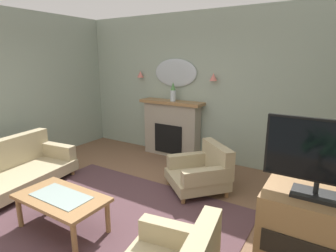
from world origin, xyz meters
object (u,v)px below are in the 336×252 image
object	(u,v)px
coffee_table	(61,201)
floral_couch	(13,169)
mantel_vase_centre	(173,92)
fireplace	(172,129)
wall_sconce_right	(213,77)
wall_sconce_left	(140,74)
tv_cabinet	(308,243)
tv_flatscreen	(320,157)
wall_mirror	(175,73)
armchair_by_coffee_table	(202,171)

from	to	relation	value
coffee_table	floral_couch	xyz separation A→B (m)	(-1.56, 0.30, -0.06)
mantel_vase_centre	coffee_table	world-z (taller)	mantel_vase_centre
fireplace	coffee_table	distance (m)	2.95
wall_sconce_right	wall_sconce_left	bearing A→B (deg)	180.00
floral_couch	tv_cabinet	size ratio (longest dim) A/B	2.00
wall_sconce_right	coffee_table	size ratio (longest dim) A/B	0.13
wall_sconce_right	tv_flatscreen	size ratio (longest dim) A/B	0.17
wall_mirror	tv_flatscreen	xyz separation A→B (m)	(2.80, -2.51, -0.46)
coffee_table	floral_couch	size ratio (longest dim) A/B	0.61
wall_mirror	armchair_by_coffee_table	world-z (taller)	wall_mirror
coffee_table	wall_sconce_right	bearing A→B (deg)	79.18
wall_mirror	wall_sconce_right	bearing A→B (deg)	-3.37
wall_mirror	armchair_by_coffee_table	xyz separation A→B (m)	(1.22, -1.24, -1.40)
coffee_table	fireplace	bearing A→B (deg)	95.31
mantel_vase_centre	wall_mirror	distance (m)	0.41
wall_mirror	wall_sconce_left	xyz separation A→B (m)	(-0.85, -0.05, -0.05)
tv_cabinet	tv_flatscreen	size ratio (longest dim) A/B	1.07
mantel_vase_centre	armchair_by_coffee_table	world-z (taller)	mantel_vase_centre
wall_sconce_right	armchair_by_coffee_table	distance (m)	1.84
wall_sconce_left	tv_cabinet	size ratio (longest dim) A/B	0.16
wall_mirror	fireplace	bearing A→B (deg)	-90.00
mantel_vase_centre	wall_sconce_right	distance (m)	0.87
wall_mirror	wall_sconce_right	distance (m)	0.85
tv_flatscreen	floral_couch	bearing A→B (deg)	-176.20
fireplace	armchair_by_coffee_table	size ratio (longest dim) A/B	1.19
tv_flatscreen	mantel_vase_centre	bearing A→B (deg)	139.68
coffee_table	floral_couch	world-z (taller)	floral_couch
wall_sconce_right	armchair_by_coffee_table	world-z (taller)	wall_sconce_right
wall_mirror	wall_sconce_left	distance (m)	0.85
floral_couch	armchair_by_coffee_table	world-z (taller)	floral_couch
mantel_vase_centre	wall_sconce_left	bearing A→B (deg)	172.41
wall_sconce_left	tv_flatscreen	distance (m)	4.42
armchair_by_coffee_table	tv_cabinet	xyz separation A→B (m)	(1.58, -1.25, 0.15)
floral_couch	mantel_vase_centre	bearing A→B (deg)	62.80
floral_couch	wall_sconce_left	bearing A→B (deg)	80.84
mantel_vase_centre	armchair_by_coffee_table	bearing A→B (deg)	-42.33
fireplace	coffee_table	xyz separation A→B (m)	(0.27, -2.93, -0.19)
wall_sconce_right	floral_couch	distance (m)	3.72
coffee_table	tv_cabinet	size ratio (longest dim) A/B	1.22
armchair_by_coffee_table	tv_cabinet	bearing A→B (deg)	-38.28
fireplace	mantel_vase_centre	distance (m)	0.77
fireplace	wall_mirror	xyz separation A→B (m)	(0.00, 0.14, 1.14)
wall_mirror	wall_sconce_right	size ratio (longest dim) A/B	6.86
tv_cabinet	fireplace	bearing A→B (deg)	140.10
fireplace	wall_mirror	distance (m)	1.15
mantel_vase_centre	tv_flatscreen	world-z (taller)	tv_flatscreen
armchair_by_coffee_table	wall_sconce_left	bearing A→B (deg)	150.18
coffee_table	armchair_by_coffee_table	bearing A→B (deg)	62.60
fireplace	wall_mirror	size ratio (longest dim) A/B	1.42
wall_sconce_right	floral_couch	size ratio (longest dim) A/B	0.08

